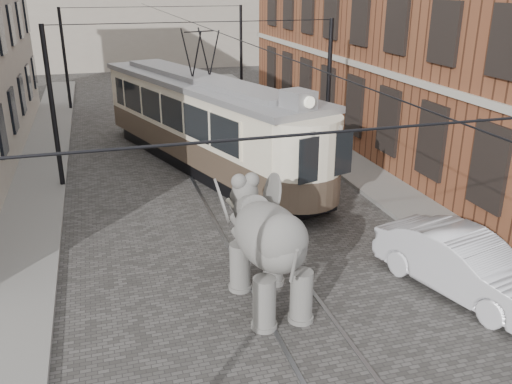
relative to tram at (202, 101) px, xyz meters
name	(u,v)px	position (x,y,z in m)	size (l,w,h in m)	color
ground	(246,235)	(-0.09, -7.05, -2.79)	(120.00, 120.00, 0.00)	#4A4744
tram_rails	(246,234)	(-0.09, -7.05, -2.78)	(1.54, 80.00, 0.02)	slate
sidewalk_right	(417,211)	(5.91, -7.05, -2.72)	(2.00, 60.00, 0.15)	slate
sidewalk_left	(22,261)	(-6.59, -7.05, -2.72)	(2.00, 60.00, 0.15)	slate
brick_building	(419,12)	(10.91, 1.95, 3.21)	(8.00, 26.00, 12.00)	brown
catenary	(205,107)	(-0.29, -2.05, 0.21)	(11.00, 30.20, 6.00)	black
tram	(202,101)	(0.00, 0.00, 0.00)	(2.90, 14.07, 5.58)	beige
elephant	(269,252)	(-0.59, -10.93, -1.39)	(2.53, 4.58, 2.81)	slate
parked_car	(464,264)	(4.23, -11.78, -2.01)	(1.66, 4.73, 1.56)	silver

